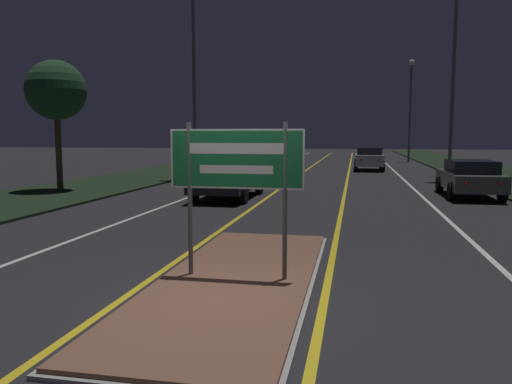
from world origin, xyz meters
name	(u,v)px	position (x,y,z in m)	size (l,w,h in m)	color
ground_plane	(221,302)	(0.00, 0.00, 0.00)	(160.00, 160.00, 0.00)	#232326
median_island	(237,280)	(0.00, 0.93, 0.04)	(2.35, 6.76, 0.10)	#999993
verge_left	(152,175)	(-9.50, 20.00, 0.04)	(5.00, 100.00, 0.08)	black
centre_line_yellow_left	(305,171)	(-1.37, 25.00, 0.00)	(0.12, 70.00, 0.01)	gold
centre_line_yellow_right	(349,172)	(1.37, 25.00, 0.00)	(0.12, 70.00, 0.01)	gold
lane_line_white_left	(260,171)	(-4.20, 25.00, 0.00)	(0.12, 70.00, 0.01)	silver
lane_line_white_right	(396,173)	(4.20, 25.00, 0.00)	(0.12, 70.00, 0.01)	silver
edge_line_white_left	(215,170)	(-7.20, 25.00, 0.00)	(0.10, 70.00, 0.01)	silver
edge_line_white_right	(448,173)	(7.20, 25.00, 0.00)	(0.10, 70.00, 0.01)	silver
highway_sign	(236,167)	(0.00, 0.93, 1.77)	(2.04, 0.07, 2.34)	#56565B
streetlight_left_near	(194,42)	(-6.18, 17.77, 6.81)	(0.57, 0.57, 10.37)	#56565B
streetlight_right_near	(455,40)	(6.40, 20.17, 6.89)	(0.60, 0.60, 10.17)	#56565B
streetlight_right_far	(410,98)	(6.25, 38.54, 5.39)	(0.48, 0.48, 8.64)	#56565B
car_receding_0	(470,177)	(5.85, 13.01, 0.72)	(1.85, 4.18, 1.36)	#4C514C
car_receding_1	(369,158)	(2.62, 26.78, 0.79)	(1.87, 4.09, 1.48)	#B7B7BC
car_approaching_0	(229,177)	(-2.72, 11.08, 0.75)	(1.94, 4.53, 1.38)	black
roadside_palm_left	(56,91)	(-9.80, 11.58, 3.97)	(2.32, 2.32, 5.09)	#4C3823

